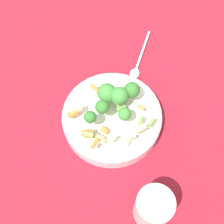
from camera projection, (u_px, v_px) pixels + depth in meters
name	position (u px, v px, depth m)	size (l,w,h in m)	color
ground_plane	(112.00, 122.00, 0.79)	(3.00, 3.00, 0.00)	maroon
bowl	(112.00, 118.00, 0.76)	(0.24, 0.24, 0.04)	white
pasta_salad	(113.00, 102.00, 0.72)	(0.19, 0.17, 0.07)	#8CB766
cup	(153.00, 207.00, 0.64)	(0.08, 0.08, 0.10)	silver
spoon	(138.00, 63.00, 0.86)	(0.12, 0.15, 0.01)	silver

